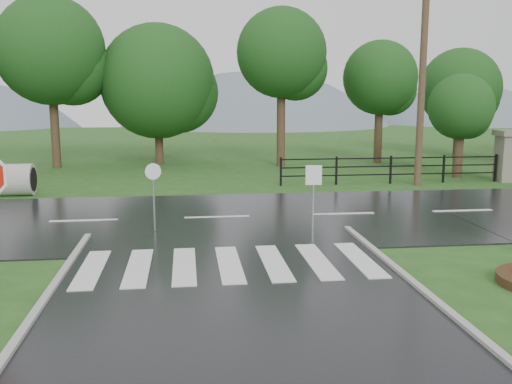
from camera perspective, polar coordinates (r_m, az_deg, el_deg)
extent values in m
plane|color=#244F1A|center=(8.21, 0.17, -17.79)|extent=(120.00, 120.00, 0.00)
cube|color=black|center=(17.65, -3.92, -2.65)|extent=(90.00, 8.00, 0.04)
cube|color=silver|center=(12.94, -16.14, -7.39)|extent=(0.50, 2.80, 0.02)
cube|color=silver|center=(12.82, -11.69, -7.37)|extent=(0.50, 2.80, 0.02)
cube|color=silver|center=(12.77, -7.18, -7.30)|extent=(0.50, 2.80, 0.02)
cube|color=silver|center=(12.81, -2.67, -7.19)|extent=(0.50, 2.80, 0.02)
cube|color=silver|center=(12.92, 1.79, -7.04)|extent=(0.50, 2.80, 0.02)
cube|color=silver|center=(13.10, 6.15, -6.84)|extent=(0.50, 2.80, 0.02)
cube|color=silver|center=(13.36, 10.36, -6.62)|extent=(0.50, 2.80, 0.02)
cube|color=gray|center=(27.21, 23.79, 3.06)|extent=(0.80, 0.80, 2.00)
cube|color=#6B6659|center=(27.12, 23.95, 5.41)|extent=(1.00, 1.00, 0.24)
cube|color=black|center=(25.01, 13.30, 1.73)|extent=(9.50, 0.05, 0.05)
cube|color=black|center=(24.97, 13.33, 2.52)|extent=(9.50, 0.05, 0.05)
cube|color=black|center=(24.93, 13.36, 3.32)|extent=(9.50, 0.05, 0.05)
cube|color=black|center=(23.76, 2.50, 2.05)|extent=(0.08, 0.08, 1.20)
cube|color=black|center=(27.00, 22.82, 2.23)|extent=(0.08, 0.08, 1.20)
sphere|color=slate|center=(75.75, -0.01, -6.35)|extent=(48.00, 48.00, 48.00)
sphere|color=slate|center=(82.82, 19.61, -2.45)|extent=(36.00, 36.00, 36.00)
cylinder|color=#9E9B93|center=(23.34, -22.91, 1.15)|extent=(1.30, 1.20, 1.20)
cube|color=#939399|center=(15.31, 5.73, -1.13)|extent=(0.04, 0.04, 1.82)
cube|color=white|center=(15.17, 5.79, 1.69)|extent=(0.43, 0.07, 0.53)
cylinder|color=#939399|center=(15.92, -10.17, -0.85)|extent=(0.05, 0.05, 1.80)
cylinder|color=white|center=(15.77, -10.26, 2.04)|extent=(0.43, 0.17, 0.45)
cylinder|color=#473523|center=(24.69, 16.28, 10.59)|extent=(0.29, 0.29, 8.61)
cylinder|color=#3D2B1C|center=(27.76, 19.59, 4.16)|extent=(0.44, 0.44, 2.68)
sphere|color=#144014|center=(27.66, 19.81, 8.03)|extent=(2.95, 2.95, 2.95)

